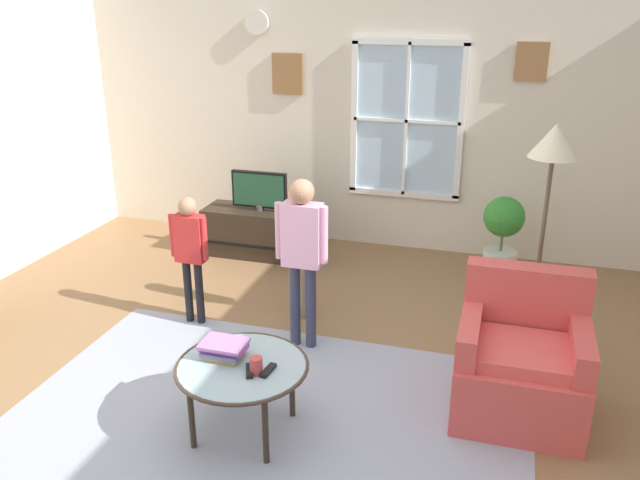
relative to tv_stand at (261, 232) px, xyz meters
The scene contains 16 objects.
ground_plane 2.76m from the tv_stand, 67.00° to the right, with size 6.89×6.91×0.02m, color olive.
back_wall 1.79m from the tv_stand, 32.40° to the left, with size 6.29×0.17×2.98m.
area_rug 2.69m from the tv_stand, 67.57° to the right, with size 3.16×2.09×0.01m, color #999EAD.
tv_stand is the anchor object (origin of this frame).
television 0.44m from the tv_stand, 90.00° to the right, with size 0.56×0.08×0.39m.
armchair 3.17m from the tv_stand, 38.32° to the right, with size 0.76×0.74×0.87m.
coffee_table 2.83m from the tv_stand, 70.52° to the right, with size 0.78×0.78×0.46m.
book_stack 2.75m from the tv_stand, 72.77° to the right, with size 0.26×0.20×0.10m.
cup 2.93m from the tv_stand, 68.79° to the right, with size 0.07×0.07×0.10m, color #BF3F3F.
remote_near_books 2.91m from the tv_stand, 69.55° to the right, with size 0.04×0.14×0.02m, color black.
remote_near_cup 2.92m from the tv_stand, 67.50° to the right, with size 0.04×0.14×0.02m, color black.
person_red_shirt 1.55m from the tv_stand, 89.09° to the right, with size 0.31×0.14×1.04m.
person_blue_shirt 1.49m from the tv_stand, 55.90° to the right, with size 0.34×0.15×1.12m.
person_pink_shirt 1.95m from the tv_stand, 58.91° to the right, with size 0.39×0.18×1.28m.
potted_plant_by_window 2.32m from the tv_stand, ahead, with size 0.37×0.37×0.76m.
floor_lamp 3.09m from the tv_stand, 26.15° to the right, with size 0.32×0.32×1.68m.
Camera 1 is at (1.21, -3.06, 2.43)m, focal length 36.09 mm.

